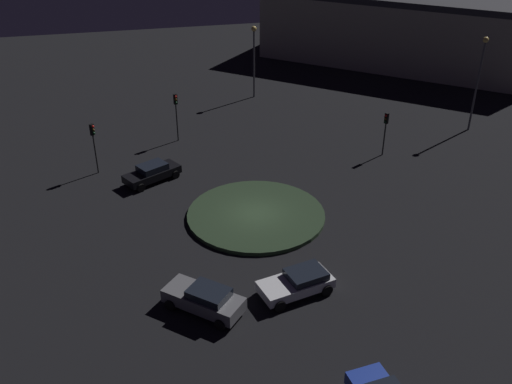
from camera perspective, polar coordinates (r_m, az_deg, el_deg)
The scene contains 11 objects.
ground_plane at distance 39.04m, azimuth 0.00°, elevation -2.48°, with size 115.45×115.45×0.00m, color black.
roundabout_island at distance 38.97m, azimuth 0.00°, elevation -2.31°, with size 9.51×9.51×0.28m, color #263823.
car_black at distance 43.97m, azimuth -10.45°, elevation 1.95°, with size 4.65×3.59×1.41m.
car_white at distance 32.00m, azimuth 4.25°, elevation -9.09°, with size 4.45×2.83×1.31m.
car_grey at distance 30.83m, azimuth -5.23°, elevation -10.69°, with size 4.41×4.28×1.51m.
traffic_light_south at distance 49.81m, azimuth -8.08°, elevation 8.40°, with size 0.34×0.38×4.31m.
traffic_light_southwest at distance 47.90m, azimuth 12.95°, elevation 6.58°, with size 0.40×0.37×3.75m.
traffic_light_southeast at distance 45.30m, azimuth -16.09°, elevation 5.20°, with size 0.39×0.38×4.14m.
streetlamp_south at distance 59.70m, azimuth -0.21°, elevation 14.15°, with size 0.54×0.54×7.45m.
streetlamp_southwest at distance 54.62m, azimuth 21.65°, elevation 11.21°, with size 0.51×0.51×8.58m.
store_building at distance 76.46m, azimuth 14.65°, elevation 15.98°, with size 34.80×33.76×8.44m.
Camera 1 is at (8.11, 32.23, 20.48)m, focal length 39.59 mm.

